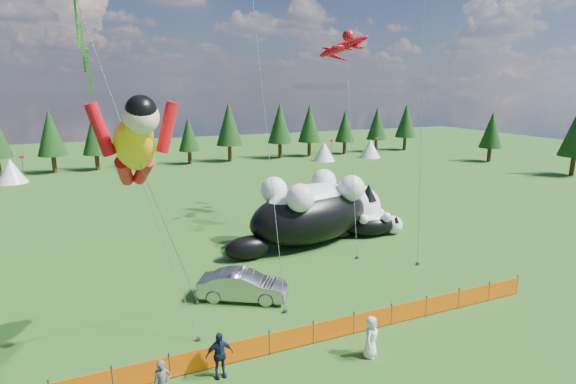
# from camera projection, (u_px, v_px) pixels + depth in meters

# --- Properties ---
(ground) EXTENTS (160.00, 160.00, 0.00)m
(ground) POSITION_uv_depth(u_px,v_px,m) (304.00, 308.00, 22.29)
(ground) COLOR #0C3509
(ground) RESTS_ON ground
(safety_fence) EXTENTS (22.06, 0.06, 1.10)m
(safety_fence) POSITION_uv_depth(u_px,v_px,m) (334.00, 328.00, 19.49)
(safety_fence) COLOR #262626
(safety_fence) RESTS_ON ground
(tree_line) EXTENTS (90.00, 4.00, 8.00)m
(tree_line) POSITION_uv_depth(u_px,v_px,m) (165.00, 137.00, 61.65)
(tree_line) COLOR black
(tree_line) RESTS_ON ground
(festival_tents) EXTENTS (50.00, 3.20, 2.80)m
(festival_tents) POSITION_uv_depth(u_px,v_px,m) (253.00, 156.00, 61.98)
(festival_tents) COLOR white
(festival_tents) RESTS_ON ground
(cat_large) EXTENTS (13.01, 6.96, 4.77)m
(cat_large) POSITION_uv_depth(u_px,v_px,m) (318.00, 210.00, 31.63)
(cat_large) COLOR black
(cat_large) RESTS_ON ground
(cat_small) EXTENTS (5.17, 2.34, 1.87)m
(cat_small) POSITION_uv_depth(u_px,v_px,m) (374.00, 224.00, 33.03)
(cat_small) COLOR black
(cat_small) RESTS_ON ground
(car) EXTENTS (4.75, 3.64, 1.50)m
(car) POSITION_uv_depth(u_px,v_px,m) (243.00, 285.00, 23.12)
(car) COLOR #A2A3A7
(car) RESTS_ON ground
(spectator_a) EXTENTS (0.67, 0.48, 1.70)m
(spectator_a) POSITION_uv_depth(u_px,v_px,m) (163.00, 384.00, 15.34)
(spectator_a) COLOR #535357
(spectator_a) RESTS_ON ground
(spectator_c) EXTENTS (1.09, 0.58, 1.83)m
(spectator_c) POSITION_uv_depth(u_px,v_px,m) (219.00, 355.00, 16.86)
(spectator_c) COLOR #121C32
(spectator_c) RESTS_ON ground
(spectator_e) EXTENTS (1.02, 0.98, 1.76)m
(spectator_e) POSITION_uv_depth(u_px,v_px,m) (371.00, 337.00, 18.14)
(spectator_e) COLOR silver
(spectator_e) RESTS_ON ground
(superhero_kite) EXTENTS (5.19, 6.99, 11.42)m
(superhero_kite) POSITION_uv_depth(u_px,v_px,m) (135.00, 147.00, 15.83)
(superhero_kite) COLOR #FFAF0D
(superhero_kite) RESTS_ON ground
(gecko_kite) EXTENTS (6.60, 11.51, 16.37)m
(gecko_kite) POSITION_uv_depth(u_px,v_px,m) (343.00, 46.00, 34.46)
(gecko_kite) COLOR red
(gecko_kite) RESTS_ON ground
(diamond_kite_a) EXTENTS (1.06, 5.62, 16.49)m
(diamond_kite_a) POSITION_uv_depth(u_px,v_px,m) (254.00, 8.00, 23.13)
(diamond_kite_a) COLOR #0C46B7
(diamond_kite_a) RESTS_ON ground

